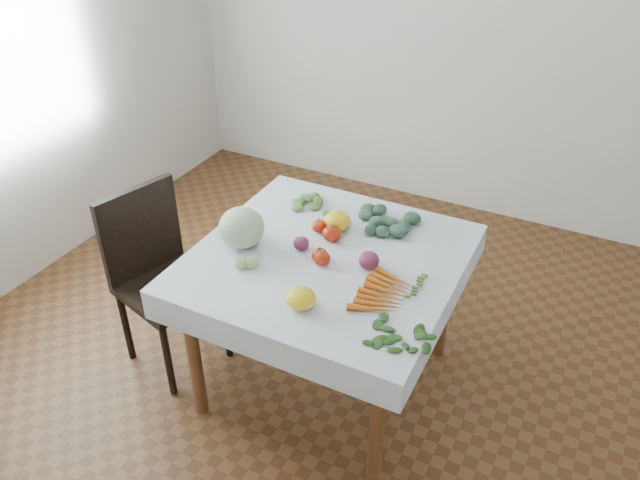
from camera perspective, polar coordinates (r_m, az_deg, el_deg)
The scene contains 19 objects.
ground at distance 3.21m, azimuth 0.55°, elevation -12.60°, with size 4.00×4.00×0.00m, color brown.
back_wall at distance 4.22m, azimuth 13.58°, elevation 19.51°, with size 4.00×0.04×2.70m, color silver.
table at distance 2.77m, azimuth 0.63°, elevation -3.19°, with size 1.00×1.00×0.75m.
tablecloth at distance 2.71m, azimuth 0.64°, elevation -1.51°, with size 1.12×1.12×0.01m, color white.
chair at distance 3.13m, azimuth -14.64°, elevation -2.43°, with size 0.52×0.52×0.92m.
cabbage at distance 2.76m, azimuth -7.19°, elevation 1.14°, with size 0.20×0.20×0.18m, color beige.
tomato_a at distance 2.86m, azimuth -0.08°, elevation 1.28°, with size 0.07×0.07×0.06m, color #B2210B.
tomato_b at distance 2.65m, azimuth 0.19°, elevation -1.66°, with size 0.07×0.07×0.06m, color #B2210B.
tomato_c at distance 2.66m, azimuth -0.02°, elevation -1.40°, with size 0.07×0.07×0.06m, color #B2210B.
tomato_d at distance 2.79m, azimuth 1.11°, elevation 0.62°, with size 0.08×0.08×0.07m, color #B2210B.
heirloom_back at distance 2.87m, azimuth 1.60°, elevation 1.79°, with size 0.13×0.13×0.09m, color #FFF31A.
heirloom_front at distance 2.41m, azimuth -1.76°, elevation -5.33°, with size 0.12×0.12×0.08m, color #FFF31A.
onion_a at distance 2.74m, azimuth -1.73°, elevation -0.30°, with size 0.07×0.07×0.06m, color #501739.
onion_b at distance 2.63m, azimuth 4.49°, elevation -1.86°, with size 0.09×0.09×0.08m, color #501739.
tomatillo_cluster at distance 2.67m, azimuth -7.22°, elevation -1.77°, with size 0.09×0.11×0.04m.
carrot_bunch at distance 2.49m, azimuth 5.86°, elevation -4.84°, with size 0.20×0.31×0.03m.
kale_bunch at distance 2.93m, azimuth 6.26°, elevation 1.80°, with size 0.34×0.28×0.04m.
basil_bunch at distance 2.31m, azimuth 7.35°, elevation -8.88°, with size 0.25×0.18×0.01m.
dill_bunch at distance 3.07m, azimuth 0.20°, elevation 3.35°, with size 0.25×0.21×0.03m.
Camera 1 is at (0.98, -2.00, 2.31)m, focal length 35.00 mm.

